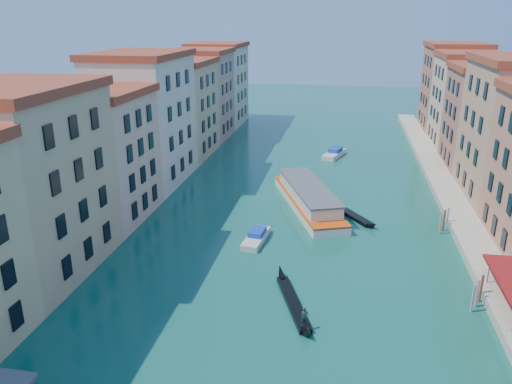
{
  "coord_description": "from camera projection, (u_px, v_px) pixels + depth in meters",
  "views": [
    {
      "loc": [
        5.87,
        -4.12,
        26.1
      ],
      "look_at": [
        -4.0,
        50.68,
        6.42
      ],
      "focal_mm": 35.0,
      "sensor_mm": 36.0,
      "label": 1
    }
  ],
  "objects": [
    {
      "name": "quay",
      "position": [
        456.0,
        209.0,
        69.97
      ],
      "size": [
        4.0,
        140.0,
        1.0
      ],
      "primitive_type": "cube",
      "color": "#AEA88C",
      "rests_on": "ground"
    },
    {
      "name": "vaporetto_far",
      "position": [
        308.0,
        197.0,
        71.71
      ],
      "size": [
        12.35,
        22.23,
        3.25
      ],
      "rotation": [
        0.0,
        0.0,
        0.36
      ],
      "color": "silver",
      "rests_on": "ground"
    },
    {
      "name": "left_bank_palazzos",
      "position": [
        128.0,
        132.0,
        74.63
      ],
      "size": [
        12.8,
        128.4,
        21.0
      ],
      "color": "beige",
      "rests_on": "ground"
    },
    {
      "name": "mooring_poles_right",
      "position": [
        512.0,
        374.0,
        36.6
      ],
      "size": [
        1.44,
        54.24,
        3.2
      ],
      "color": "#532F1C",
      "rests_on": "ground"
    },
    {
      "name": "motorboat_far",
      "position": [
        334.0,
        153.0,
        98.1
      ],
      "size": [
        4.69,
        8.09,
        1.6
      ],
      "rotation": [
        0.0,
        0.0,
        -0.31
      ],
      "color": "silver",
      "rests_on": "ground"
    },
    {
      "name": "gondola_fore",
      "position": [
        293.0,
        301.0,
        47.52
      ],
      "size": [
        5.21,
        12.14,
        2.51
      ],
      "rotation": [
        0.0,
        0.0,
        0.35
      ],
      "color": "black",
      "rests_on": "ground"
    },
    {
      "name": "gondola_far",
      "position": [
        346.0,
        211.0,
        69.68
      ],
      "size": [
        8.59,
        11.64,
        1.91
      ],
      "rotation": [
        0.0,
        0.0,
        0.61
      ],
      "color": "black",
      "rests_on": "ground"
    },
    {
      "name": "motorboat_mid",
      "position": [
        256.0,
        237.0,
        61.17
      ],
      "size": [
        2.74,
        6.69,
        1.35
      ],
      "rotation": [
        0.0,
        0.0,
        -0.11
      ],
      "color": "silver",
      "rests_on": "ground"
    }
  ]
}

